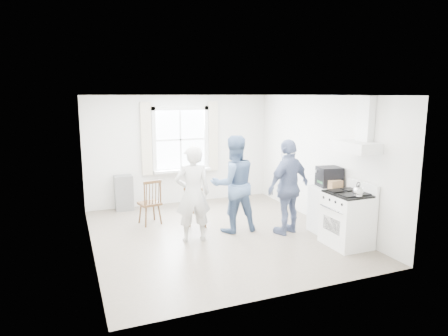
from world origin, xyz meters
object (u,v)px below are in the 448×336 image
low_cabinet (326,210)px  windsor_chair_b (194,204)px  windsor_chair_a (151,198)px  stereo_stack (329,177)px  person_right (289,187)px  person_left (193,194)px  gas_stove (347,219)px  person_mid (234,184)px

low_cabinet → windsor_chair_b: bearing=157.6°
windsor_chair_a → stereo_stack: bearing=-28.2°
windsor_chair_a → person_right: 2.73m
person_right → person_left: bearing=-27.7°
windsor_chair_a → person_left: size_ratio=0.54×
gas_stove → person_left: size_ratio=0.64×
gas_stove → windsor_chair_a: gas_stove is taller
stereo_stack → person_left: 2.60m
low_cabinet → windsor_chair_a: (-3.01, 1.66, 0.13)m
person_left → person_right: 1.82m
person_left → person_mid: bearing=-160.7°
windsor_chair_a → person_right: (2.31, -1.43, 0.33)m
gas_stove → person_right: (-0.63, 0.94, 0.42)m
low_cabinet → stereo_stack: 0.64m
gas_stove → person_right: person_right is taller
stereo_stack → person_left: (-2.55, 0.49, -0.21)m
gas_stove → low_cabinet: bearing=84.3°
gas_stove → low_cabinet: gas_stove is taller
person_left → person_mid: (0.89, 0.22, 0.06)m
low_cabinet → person_right: 0.87m
gas_stove → windsor_chair_b: gas_stove is taller
person_left → person_mid: person_mid is taller
low_cabinet → windsor_chair_b: low_cabinet is taller
person_left → person_right: (1.80, -0.28, 0.03)m
windsor_chair_a → windsor_chair_b: (0.68, -0.70, -0.03)m
person_mid → person_right: size_ratio=1.03×
stereo_stack → gas_stove: bearing=-99.4°
gas_stove → windsor_chair_a: 3.77m
gas_stove → person_mid: size_ratio=0.60×
windsor_chair_a → low_cabinet: bearing=-29.0°
person_mid → person_right: (0.91, -0.50, -0.03)m
stereo_stack → windsor_chair_a: 3.51m
person_right → low_cabinet: bearing=142.2°
windsor_chair_a → person_mid: person_mid is taller
gas_stove → person_left: person_left is taller
gas_stove → person_mid: bearing=137.0°
gas_stove → windsor_chair_b: bearing=143.7°
person_left → person_right: bearing=176.6°
low_cabinet → person_left: 2.58m
windsor_chair_a → gas_stove: bearing=-38.8°
windsor_chair_b → person_mid: bearing=-17.5°
stereo_stack → windsor_chair_a: (-3.06, 1.64, -0.51)m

